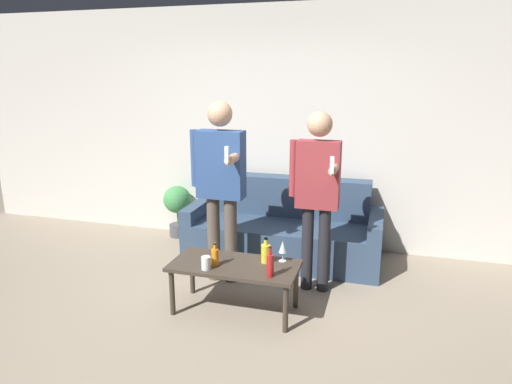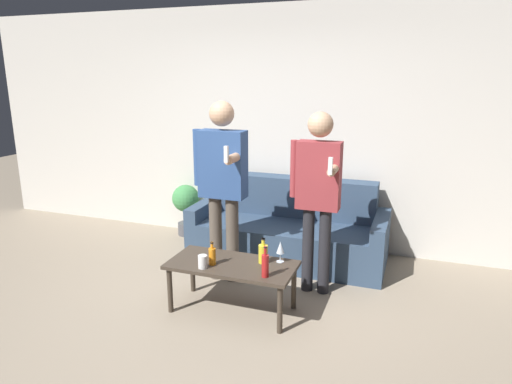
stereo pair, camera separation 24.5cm
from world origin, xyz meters
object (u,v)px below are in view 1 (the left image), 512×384
(coffee_table, at_px, (235,269))
(person_standing_left, at_px, (220,178))
(bottle_orange, at_px, (215,257))
(couch, at_px, (284,231))
(person_standing_right, at_px, (317,187))

(coffee_table, height_order, person_standing_left, person_standing_left)
(person_standing_left, bearing_deg, coffee_table, -59.78)
(coffee_table, bearing_deg, bottle_orange, -152.97)
(couch, relative_size, coffee_table, 1.94)
(couch, relative_size, person_standing_right, 1.25)
(bottle_orange, relative_size, person_standing_left, 0.11)
(couch, height_order, coffee_table, couch)
(person_standing_left, height_order, person_standing_right, person_standing_left)
(coffee_table, xyz_separation_m, bottle_orange, (-0.14, -0.07, 0.13))
(coffee_table, bearing_deg, couch, 83.97)
(person_standing_left, bearing_deg, bottle_orange, -74.38)
(couch, bearing_deg, person_standing_left, -121.63)
(couch, bearing_deg, coffee_table, -96.03)
(coffee_table, distance_m, person_standing_left, 0.90)
(bottle_orange, distance_m, person_standing_left, 0.82)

